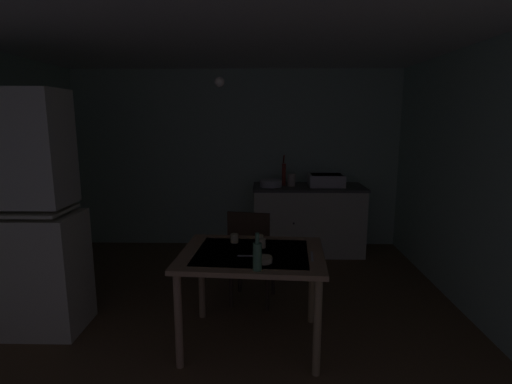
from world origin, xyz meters
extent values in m
plane|color=brown|center=(0.00, 0.00, 0.00)|extent=(5.33, 5.33, 0.00)
cube|color=#ADCAAE|center=(0.00, 2.18, 1.18)|extent=(4.43, 0.10, 2.35)
cube|color=#A9CCB3|center=(2.22, 0.00, 1.18)|extent=(0.10, 4.35, 2.35)
cube|color=silver|center=(0.00, 0.00, 2.40)|extent=(4.43, 4.35, 0.10)
cube|color=beige|center=(-1.63, -0.16, 0.49)|extent=(1.03, 0.49, 0.97)
cube|color=silver|center=(-1.63, -0.16, 1.50)|extent=(0.94, 0.42, 0.90)
cube|color=beige|center=(-1.63, -0.18, 1.01)|extent=(0.92, 0.44, 0.02)
cube|color=beige|center=(0.94, 1.81, 0.42)|extent=(1.38, 0.60, 0.84)
cube|color=#55554C|center=(0.94, 1.81, 0.86)|extent=(1.41, 0.63, 0.03)
sphere|color=#2D2823|center=(0.74, 1.49, 0.46)|extent=(0.02, 0.02, 0.02)
cube|color=white|center=(1.16, 1.81, 0.95)|extent=(0.44, 0.34, 0.15)
cube|color=black|center=(1.16, 1.81, 1.02)|extent=(0.38, 0.28, 0.01)
cylinder|color=maroon|center=(0.63, 1.86, 1.01)|extent=(0.05, 0.05, 0.28)
cylinder|color=maroon|center=(0.63, 1.79, 1.11)|extent=(0.03, 0.12, 0.03)
cylinder|color=maroon|center=(0.63, 1.92, 1.20)|extent=(0.02, 0.16, 0.12)
cylinder|color=white|center=(0.46, 1.76, 0.91)|extent=(0.28, 0.28, 0.08)
cylinder|color=beige|center=(0.72, 1.80, 0.95)|extent=(0.10, 0.10, 0.15)
cube|color=tan|center=(0.28, -0.34, 0.72)|extent=(1.13, 0.91, 0.04)
cube|color=white|center=(0.28, -0.34, 0.74)|extent=(0.88, 0.71, 0.00)
cylinder|color=tan|center=(-0.22, -0.66, 0.35)|extent=(0.06, 0.06, 0.70)
cylinder|color=tan|center=(0.73, -0.73, 0.35)|extent=(0.06, 0.06, 0.70)
cylinder|color=tan|center=(-0.17, 0.05, 0.35)|extent=(0.06, 0.06, 0.70)
cylinder|color=tan|center=(0.78, -0.01, 0.35)|extent=(0.06, 0.06, 0.70)
cube|color=#34271C|center=(0.27, 0.38, 0.42)|extent=(0.47, 0.47, 0.03)
cube|color=#352617|center=(0.23, 0.20, 0.67)|extent=(0.38, 0.09, 0.48)
cylinder|color=#34271C|center=(0.46, 0.52, 0.20)|extent=(0.04, 0.04, 0.40)
cylinder|color=#34271C|center=(0.13, 0.58, 0.20)|extent=(0.04, 0.04, 0.40)
cylinder|color=#34271C|center=(0.40, 0.18, 0.20)|extent=(0.04, 0.04, 0.40)
cylinder|color=#34271C|center=(0.07, 0.24, 0.20)|extent=(0.04, 0.04, 0.40)
cylinder|color=beige|center=(0.36, -0.54, 0.76)|extent=(0.13, 0.13, 0.04)
cylinder|color=beige|center=(0.34, -0.08, 0.77)|extent=(0.06, 0.06, 0.06)
cylinder|color=beige|center=(0.13, -0.11, 0.77)|extent=(0.06, 0.06, 0.07)
cylinder|color=beige|center=(0.35, -0.23, 0.77)|extent=(0.06, 0.06, 0.07)
cylinder|color=#4C7F56|center=(0.33, -0.69, 0.83)|extent=(0.06, 0.06, 0.19)
cylinder|color=#4C7F56|center=(0.33, -0.69, 0.96)|extent=(0.03, 0.03, 0.07)
cube|color=silver|center=(0.72, -0.43, 0.74)|extent=(0.03, 0.20, 0.00)
cube|color=beige|center=(0.24, -0.43, 0.74)|extent=(0.13, 0.02, 0.00)
sphere|color=#F9EFCC|center=(0.02, 0.03, 2.01)|extent=(0.08, 0.08, 0.08)
camera|label=1|loc=(0.36, -3.18, 1.73)|focal=27.81mm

